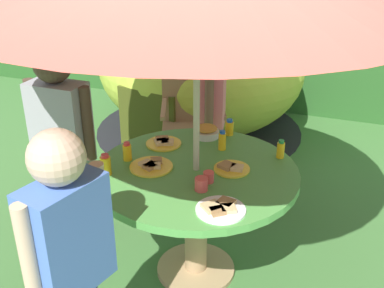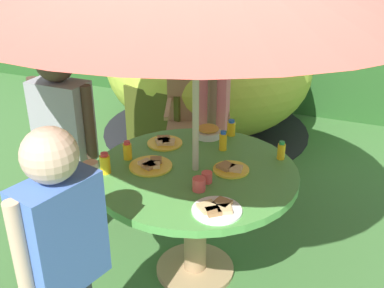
{
  "view_description": "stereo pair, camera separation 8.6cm",
  "coord_description": "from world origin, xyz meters",
  "views": [
    {
      "loc": [
        0.79,
        -2.23,
        2.04
      ],
      "look_at": [
        -0.07,
        0.11,
        0.85
      ],
      "focal_mm": 43.46,
      "sensor_mm": 36.0,
      "label": 1
    },
    {
      "loc": [
        0.87,
        -2.2,
        2.04
      ],
      "look_at": [
        -0.07,
        0.11,
        0.85
      ],
      "focal_mm": 43.46,
      "sensor_mm": 36.0,
      "label": 2
    }
  ],
  "objects": [
    {
      "name": "juice_bottle_far_left",
      "position": [
        0.43,
        0.32,
        0.8
      ],
      "size": [
        0.05,
        0.05,
        0.12
      ],
      "color": "yellow",
      "rests_on": "garden_table"
    },
    {
      "name": "hedge_backdrop",
      "position": [
        0.0,
        3.33,
        0.87
      ],
      "size": [
        9.0,
        0.7,
        1.74
      ],
      "primitive_type": "cube",
      "color": "#285623",
      "rests_on": "ground_plane"
    },
    {
      "name": "child_in_blue_shirt",
      "position": [
        -0.24,
        -0.93,
        0.86
      ],
      "size": [
        0.27,
        0.44,
        1.35
      ],
      "rotation": [
        0.0,
        0.0,
        1.32
      ],
      "color": "#3F3F47",
      "rests_on": "ground_plane"
    },
    {
      "name": "juice_bottle_near_right",
      "position": [
        -0.43,
        -0.03,
        0.8
      ],
      "size": [
        0.05,
        0.05,
        0.12
      ],
      "color": "yellow",
      "rests_on": "garden_table"
    },
    {
      "name": "wooden_chair",
      "position": [
        -0.45,
        1.17,
        0.59
      ],
      "size": [
        0.65,
        0.63,
        1.08
      ],
      "rotation": [
        0.0,
        0.0,
        0.37
      ],
      "color": "#93704C",
      "rests_on": "ground_plane"
    },
    {
      "name": "dome_tent",
      "position": [
        -0.74,
        2.17,
        0.7
      ],
      "size": [
        2.59,
        2.59,
        1.41
      ],
      "rotation": [
        0.0,
        0.0,
        -0.19
      ],
      "color": "#B2C63F",
      "rests_on": "ground_plane"
    },
    {
      "name": "child_in_pink_shirt",
      "position": [
        -0.2,
        0.91,
        0.86
      ],
      "size": [
        0.26,
        0.45,
        1.34
      ],
      "rotation": [
        0.0,
        0.0,
        -1.35
      ],
      "color": "#3F3F47",
      "rests_on": "ground_plane"
    },
    {
      "name": "plate_far_right",
      "position": [
        -0.31,
        0.25,
        0.76
      ],
      "size": [
        0.23,
        0.23,
        0.03
      ],
      "color": "yellow",
      "rests_on": "garden_table"
    },
    {
      "name": "ground_plane",
      "position": [
        0.0,
        0.0,
        -0.01
      ],
      "size": [
        10.0,
        10.0,
        0.02
      ],
      "primitive_type": "cube",
      "color": "#3D6B33"
    },
    {
      "name": "plate_front_edge",
      "position": [
        0.26,
        -0.36,
        0.76
      ],
      "size": [
        0.25,
        0.25,
        0.03
      ],
      "color": "white",
      "rests_on": "garden_table"
    },
    {
      "name": "cup_far",
      "position": [
        0.1,
        -0.21,
        0.78
      ],
      "size": [
        0.07,
        0.07,
        0.07
      ],
      "primitive_type": "cylinder",
      "color": "#E04C47",
      "rests_on": "garden_table"
    },
    {
      "name": "child_in_grey_shirt",
      "position": [
        -0.92,
        0.02,
        0.89
      ],
      "size": [
        0.47,
        0.24,
        1.4
      ],
      "rotation": [
        0.0,
        0.0,
        -0.02
      ],
      "color": "#3F3F47",
      "rests_on": "ground_plane"
    },
    {
      "name": "juice_bottle_near_left",
      "position": [
        -0.46,
        -0.23,
        0.81
      ],
      "size": [
        0.06,
        0.06,
        0.13
      ],
      "color": "yellow",
      "rests_on": "garden_table"
    },
    {
      "name": "garden_table",
      "position": [
        0.0,
        0.0,
        0.6
      ],
      "size": [
        1.19,
        1.19,
        0.75
      ],
      "color": "tan",
      "rests_on": "ground_plane"
    },
    {
      "name": "snack_bowl",
      "position": [
        -0.09,
        0.45,
        0.78
      ],
      "size": [
        0.17,
        0.17,
        0.08
      ],
      "color": "white",
      "rests_on": "garden_table"
    },
    {
      "name": "juice_bottle_center_back",
      "position": [
        0.06,
        0.3,
        0.81
      ],
      "size": [
        0.05,
        0.05,
        0.13
      ],
      "color": "yellow",
      "rests_on": "garden_table"
    },
    {
      "name": "juice_bottle_center_front",
      "position": [
        0.04,
        0.54,
        0.8
      ],
      "size": [
        0.06,
        0.06,
        0.11
      ],
      "color": "yellow",
      "rests_on": "garden_table"
    },
    {
      "name": "plate_back_edge",
      "position": [
        0.19,
        0.06,
        0.76
      ],
      "size": [
        0.21,
        0.21,
        0.03
      ],
      "color": "yellow",
      "rests_on": "garden_table"
    },
    {
      "name": "plate_mid_left",
      "position": [
        -0.25,
        -0.07,
        0.76
      ],
      "size": [
        0.25,
        0.25,
        0.03
      ],
      "color": "yellow",
      "rests_on": "garden_table"
    },
    {
      "name": "cup_near",
      "position": [
        0.11,
        -0.11,
        0.78
      ],
      "size": [
        0.06,
        0.06,
        0.06
      ],
      "primitive_type": "cylinder",
      "color": "#E04C47",
      "rests_on": "garden_table"
    }
  ]
}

